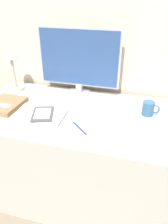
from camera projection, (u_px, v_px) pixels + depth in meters
ground_plane at (74, 205)px, 1.63m from camera, size 10.00×10.00×0.00m
wall_back at (95, 22)px, 1.51m from camera, size 3.60×0.05×2.40m
desk at (79, 155)px, 1.58m from camera, size 1.39×0.71×0.71m
monitor at (79, 60)px, 1.53m from camera, size 0.59×0.11×0.47m
keyboard at (131, 124)px, 1.27m from camera, size 0.33×0.10×0.01m
laptop at (40, 115)px, 1.36m from camera, size 0.31×0.20×0.02m
ereader at (43, 114)px, 1.33m from camera, size 0.17×0.21×0.01m
desk_lamp at (13, 67)px, 1.62m from camera, size 0.12×0.12×0.31m
notebook at (6, 105)px, 1.46m from camera, size 0.22×0.26×0.03m
coffee_mug at (149, 108)px, 1.36m from camera, size 0.11×0.07×0.09m
pen at (80, 128)px, 1.24m from camera, size 0.11×0.10×0.01m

